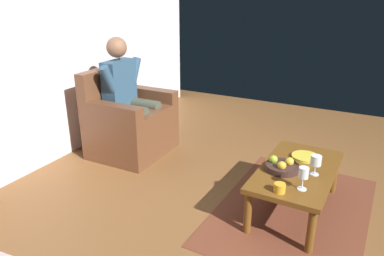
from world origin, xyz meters
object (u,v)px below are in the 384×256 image
at_px(wine_glass_far, 316,162).
at_px(candle_jar, 280,188).
at_px(person_seated, 128,92).
at_px(coffee_table, 297,175).
at_px(armchair, 129,123).
at_px(decorative_dish, 305,157).
at_px(wine_glass_near, 304,174).
at_px(fruit_bowl, 282,166).

xyz_separation_m(wine_glass_far, candle_jar, (0.39, -0.17, -0.08)).
bearing_deg(wine_glass_far, candle_jar, -24.12).
bearing_deg(wine_glass_far, person_seated, -100.61).
bearing_deg(wine_glass_far, coffee_table, -104.37).
bearing_deg(person_seated, candle_jar, 67.55).
bearing_deg(armchair, person_seated, 90.00).
xyz_separation_m(decorative_dish, candle_jar, (0.66, -0.05, 0.02)).
xyz_separation_m(coffee_table, decorative_dish, (-0.23, 0.01, 0.07)).
xyz_separation_m(person_seated, wine_glass_near, (0.66, 2.02, -0.19)).
xyz_separation_m(wine_glass_near, candle_jar, (0.11, -0.14, -0.09)).
bearing_deg(coffee_table, candle_jar, -4.99).
xyz_separation_m(fruit_bowl, decorative_dish, (-0.32, 0.12, -0.02)).
relative_size(armchair, candle_jar, 11.36).
height_order(coffee_table, wine_glass_far, wine_glass_far).
height_order(armchair, person_seated, person_seated).
relative_size(armchair, wine_glass_far, 5.87).
bearing_deg(armchair, candle_jar, 67.71).
relative_size(decorative_dish, candle_jar, 2.77).
height_order(decorative_dish, candle_jar, candle_jar).
relative_size(wine_glass_near, decorative_dish, 0.76).
bearing_deg(decorative_dish, wine_glass_far, 24.66).
height_order(coffee_table, decorative_dish, decorative_dish).
relative_size(wine_glass_far, fruit_bowl, 0.61).
bearing_deg(decorative_dish, coffee_table, -3.24).
bearing_deg(fruit_bowl, wine_glass_near, 42.16).
bearing_deg(wine_glass_near, coffee_table, -162.53).
bearing_deg(wine_glass_far, decorative_dish, -155.34).
distance_m(armchair, fruit_bowl, 1.88).
bearing_deg(wine_glass_far, armchair, -100.53).
distance_m(armchair, wine_glass_near, 2.15).
bearing_deg(candle_jar, coffee_table, 175.01).
relative_size(person_seated, wine_glass_near, 7.29).
bearing_deg(coffee_table, wine_glass_near, 17.47).
distance_m(wine_glass_near, fruit_bowl, 0.32).
bearing_deg(person_seated, fruit_bowl, 76.48).
height_order(coffee_table, fruit_bowl, fruit_bowl).
height_order(wine_glass_near, candle_jar, wine_glass_near).
bearing_deg(fruit_bowl, decorative_dish, 158.78).
relative_size(armchair, coffee_table, 0.90).
bearing_deg(candle_jar, wine_glass_near, 129.83).
bearing_deg(candle_jar, person_seated, -112.35).
distance_m(coffee_table, decorative_dish, 0.24).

